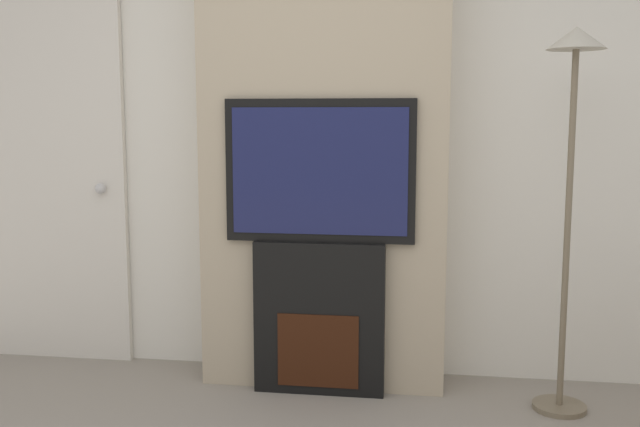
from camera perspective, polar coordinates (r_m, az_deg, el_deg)
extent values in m
cube|color=silver|center=(3.83, 0.78, 7.22)|extent=(6.00, 0.06, 2.70)
cube|color=tan|center=(3.64, 0.38, 7.19)|extent=(1.24, 0.32, 2.70)
cube|color=black|center=(3.62, 0.00, -8.27)|extent=(0.65, 0.14, 0.77)
cube|color=#33160A|center=(3.60, -0.17, -10.95)|extent=(0.41, 0.01, 0.37)
cube|color=black|center=(3.49, 0.00, 3.42)|extent=(0.94, 0.06, 0.70)
cube|color=#191E4C|center=(3.46, -0.08, 3.38)|extent=(0.86, 0.01, 0.62)
cylinder|color=#726651|center=(3.70, 18.59, -14.43)|extent=(0.25, 0.25, 0.03)
cylinder|color=#726651|center=(3.48, 19.18, -1.46)|extent=(0.03, 0.03, 1.66)
cone|color=#B7B2A3|center=(3.46, 19.84, 13.08)|extent=(0.26, 0.26, 0.10)
cube|color=silver|center=(4.30, -20.60, 2.53)|extent=(0.87, 0.04, 2.06)
sphere|color=silver|center=(4.13, -17.16, 1.91)|extent=(0.06, 0.06, 0.06)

